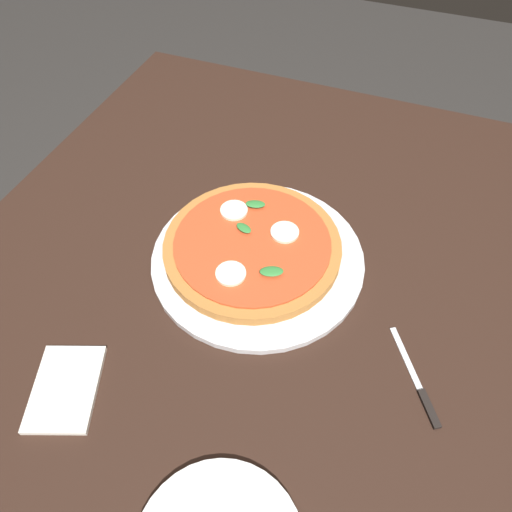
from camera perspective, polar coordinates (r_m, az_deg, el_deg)
name	(u,v)px	position (r m, az deg, el deg)	size (l,w,h in m)	color
ground_plane	(252,434)	(1.48, -0.54, -20.47)	(6.00, 6.00, 0.00)	#2D2B28
dining_table	(249,311)	(0.89, -0.84, -6.63)	(1.25, 1.04, 0.75)	black
serving_tray	(256,257)	(0.83, 0.00, -0.18)	(0.37, 0.37, 0.01)	silver
pizza	(252,246)	(0.82, -0.45, 1.25)	(0.31, 0.31, 0.03)	#B27033
napkin	(66,388)	(0.75, -21.81, -14.44)	(0.13, 0.09, 0.01)	white
knife	(419,388)	(0.74, 18.95, -14.68)	(0.14, 0.09, 0.01)	black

